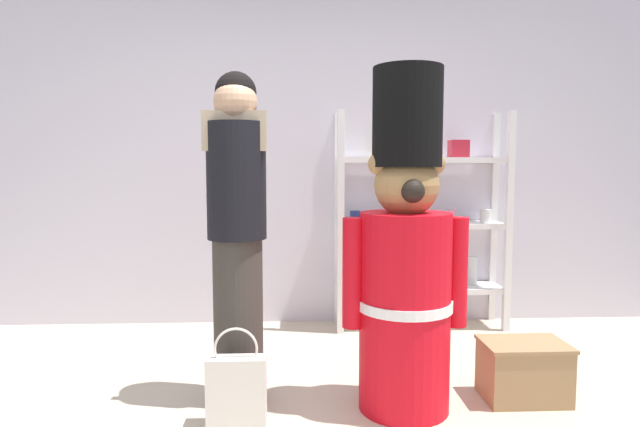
# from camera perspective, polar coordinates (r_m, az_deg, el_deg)

# --- Properties ---
(back_wall) EXTENTS (6.40, 0.12, 2.60)m
(back_wall) POSITION_cam_1_polar(r_m,az_deg,el_deg) (4.17, -2.84, 5.94)
(back_wall) COLOR silver
(back_wall) RESTS_ON ground_plane
(merchandise_shelf) EXTENTS (1.31, 0.35, 1.65)m
(merchandise_shelf) POSITION_cam_1_polar(r_m,az_deg,el_deg) (4.08, 10.95, -0.80)
(merchandise_shelf) COLOR white
(merchandise_shelf) RESTS_ON ground_plane
(teddy_bear_guard) EXTENTS (0.64, 0.48, 1.72)m
(teddy_bear_guard) POSITION_cam_1_polar(r_m,az_deg,el_deg) (2.66, 9.32, -5.34)
(teddy_bear_guard) COLOR red
(teddy_bear_guard) RESTS_ON ground_plane
(person_shopper) EXTENTS (0.32, 0.30, 1.72)m
(person_shopper) POSITION_cam_1_polar(r_m,az_deg,el_deg) (2.73, -9.06, -1.53)
(person_shopper) COLOR #38332D
(person_shopper) RESTS_ON ground_plane
(shopping_bag) EXTENTS (0.28, 0.10, 0.48)m
(shopping_bag) POSITION_cam_1_polar(r_m,az_deg,el_deg) (2.65, -9.13, -18.44)
(shopping_bag) COLOR silver
(shopping_bag) RESTS_ON ground_plane
(display_crate) EXTENTS (0.44, 0.30, 0.31)m
(display_crate) POSITION_cam_1_polar(r_m,az_deg,el_deg) (3.09, 21.37, -15.71)
(display_crate) COLOR #9E7A51
(display_crate) RESTS_ON ground_plane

